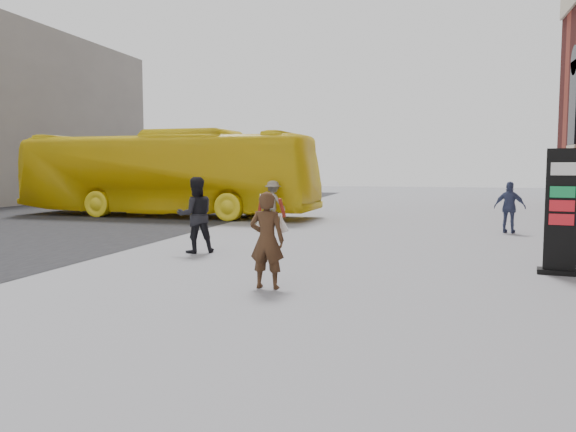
% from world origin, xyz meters
% --- Properties ---
extents(ground, '(100.00, 100.00, 0.00)m').
position_xyz_m(ground, '(0.00, 0.00, 0.00)').
color(ground, '#9E9EA3').
extents(info_pylon, '(0.82, 0.49, 2.40)m').
position_xyz_m(info_pylon, '(4.70, 2.12, 1.20)').
color(info_pylon, black).
rests_on(info_pylon, ground).
extents(woman, '(0.62, 0.56, 1.64)m').
position_xyz_m(woman, '(-0.36, -0.49, 0.84)').
color(woman, black).
rests_on(woman, ground).
extents(bus, '(12.81, 3.49, 3.54)m').
position_xyz_m(bus, '(-8.50, 11.91, 1.77)').
color(bus, yellow).
rests_on(bus, road).
extents(pedestrian_a, '(1.12, 1.07, 1.82)m').
position_xyz_m(pedestrian_a, '(-3.16, 2.87, 0.91)').
color(pedestrian_a, black).
rests_on(pedestrian_a, ground).
extents(pedestrian_b, '(1.15, 0.89, 1.56)m').
position_xyz_m(pedestrian_b, '(-3.29, 9.91, 0.78)').
color(pedestrian_b, gray).
rests_on(pedestrian_b, ground).
extents(pedestrian_c, '(1.01, 0.65, 1.60)m').
position_xyz_m(pedestrian_c, '(4.62, 9.08, 0.80)').
color(pedestrian_c, '#3A4369').
rests_on(pedestrian_c, ground).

